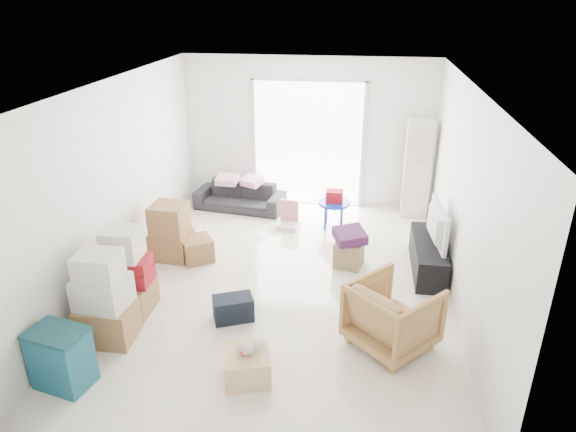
# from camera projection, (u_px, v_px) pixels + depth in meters

# --- Properties ---
(room_shell) EXTENTS (4.98, 6.48, 3.18)m
(room_shell) POSITION_uv_depth(u_px,v_px,m) (282.00, 192.00, 6.55)
(room_shell) COLOR silver
(room_shell) RESTS_ON ground
(sliding_door) EXTENTS (2.10, 0.04, 2.33)m
(sliding_door) POSITION_uv_depth(u_px,v_px,m) (308.00, 139.00, 9.29)
(sliding_door) COLOR white
(sliding_door) RESTS_ON room_shell
(ac_tower) EXTENTS (0.45, 0.30, 1.75)m
(ac_tower) POSITION_uv_depth(u_px,v_px,m) (417.00, 169.00, 8.88)
(ac_tower) COLOR beige
(ac_tower) RESTS_ON room_shell
(tv_console) EXTENTS (0.41, 1.37, 0.46)m
(tv_console) POSITION_uv_depth(u_px,v_px,m) (428.00, 256.00, 7.34)
(tv_console) COLOR black
(tv_console) RESTS_ON room_shell
(television) EXTENTS (0.64, 1.01, 0.13)m
(television) POSITION_uv_depth(u_px,v_px,m) (430.00, 238.00, 7.22)
(television) COLOR black
(television) RESTS_ON tv_console
(sofa) EXTENTS (1.68, 0.69, 0.64)m
(sofa) POSITION_uv_depth(u_px,v_px,m) (240.00, 193.00, 9.39)
(sofa) COLOR #28282D
(sofa) RESTS_ON room_shell
(pillow_left) EXTENTS (0.43, 0.35, 0.13)m
(pillow_left) POSITION_uv_depth(u_px,v_px,m) (227.00, 172.00, 9.26)
(pillow_left) COLOR #F7B4C6
(pillow_left) RESTS_ON sofa
(pillow_right) EXTENTS (0.47, 0.44, 0.13)m
(pillow_right) POSITION_uv_depth(u_px,v_px,m) (252.00, 174.00, 9.19)
(pillow_right) COLOR #F7B4C6
(pillow_right) RESTS_ON sofa
(armchair) EXTENTS (1.14, 1.14, 0.86)m
(armchair) POSITION_uv_depth(u_px,v_px,m) (393.00, 312.00, 5.71)
(armchair) COLOR #A57849
(armchair) RESTS_ON room_shell
(storage_bins) EXTENTS (0.64, 0.51, 0.65)m
(storage_bins) POSITION_uv_depth(u_px,v_px,m) (61.00, 358.00, 5.16)
(storage_bins) COLOR #104E64
(storage_bins) RESTS_ON room_shell
(box_stack_a) EXTENTS (0.62, 0.53, 1.11)m
(box_stack_a) POSITION_uv_depth(u_px,v_px,m) (104.00, 302.00, 5.78)
(box_stack_a) COLOR olive
(box_stack_a) RESTS_ON room_shell
(box_stack_b) EXTENTS (0.62, 0.55, 1.12)m
(box_stack_b) POSITION_uv_depth(u_px,v_px,m) (127.00, 276.00, 6.32)
(box_stack_b) COLOR olive
(box_stack_b) RESTS_ON room_shell
(box_stack_c) EXTENTS (0.61, 0.52, 0.86)m
(box_stack_c) POSITION_uv_depth(u_px,v_px,m) (171.00, 232.00, 7.63)
(box_stack_c) COLOR olive
(box_stack_c) RESTS_ON room_shell
(loose_box) EXTENTS (0.59, 0.59, 0.35)m
(loose_box) POSITION_uv_depth(u_px,v_px,m) (197.00, 249.00, 7.65)
(loose_box) COLOR olive
(loose_box) RESTS_ON room_shell
(duffel_bag) EXTENTS (0.55, 0.45, 0.30)m
(duffel_bag) POSITION_uv_depth(u_px,v_px,m) (233.00, 308.00, 6.27)
(duffel_bag) COLOR black
(duffel_bag) RESTS_ON room_shell
(ottoman) EXTENTS (0.46, 0.46, 0.38)m
(ottoman) POSITION_uv_depth(u_px,v_px,m) (349.00, 254.00, 7.49)
(ottoman) COLOR #89754F
(ottoman) RESTS_ON room_shell
(blanket) EXTENTS (0.54, 0.54, 0.14)m
(blanket) POSITION_uv_depth(u_px,v_px,m) (350.00, 238.00, 7.38)
(blanket) COLOR #4F2153
(blanket) RESTS_ON ottoman
(kids_table) EXTENTS (0.54, 0.54, 0.66)m
(kids_table) POSITION_uv_depth(u_px,v_px,m) (334.00, 201.00, 8.59)
(kids_table) COLOR #0E2EB5
(kids_table) RESTS_ON room_shell
(toy_walker) EXTENTS (0.39, 0.35, 0.46)m
(toy_walker) POSITION_uv_depth(u_px,v_px,m) (289.00, 220.00, 8.74)
(toy_walker) COLOR silver
(toy_walker) RESTS_ON room_shell
(wood_crate) EXTENTS (0.58, 0.58, 0.31)m
(wood_crate) POSITION_uv_depth(u_px,v_px,m) (247.00, 366.00, 5.31)
(wood_crate) COLOR tan
(wood_crate) RESTS_ON room_shell
(plush_bunny) EXTENTS (0.28, 0.17, 0.14)m
(plush_bunny) POSITION_uv_depth(u_px,v_px,m) (249.00, 348.00, 5.22)
(plush_bunny) COLOR #B2ADA8
(plush_bunny) RESTS_ON wood_crate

